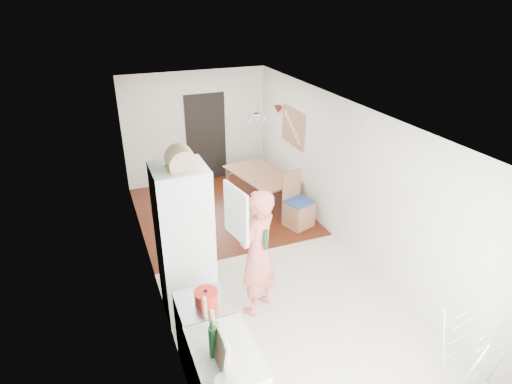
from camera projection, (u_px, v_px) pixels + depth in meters
room_shell at (254, 191)px, 6.53m from camera, size 3.20×7.00×2.50m
floor at (254, 259)px, 7.07m from camera, size 3.20×7.00×0.01m
wood_floor_overlay at (221, 210)px, 8.62m from camera, size 3.20×3.30×0.01m
sage_wall_panel at (175, 246)px, 4.07m from camera, size 0.02×3.00×1.30m
tile_splashback at (194, 341)px, 3.91m from camera, size 0.02×1.90×0.50m
doorway_recess at (206, 138)px, 9.62m from camera, size 0.90×0.04×2.00m
worktop at (225, 353)px, 4.12m from camera, size 0.62×0.92×0.06m
range_cooker at (206, 335)px, 4.94m from camera, size 0.60×0.60×0.88m
cooker_top at (204, 304)px, 4.74m from camera, size 0.60×0.60×0.04m
fridge_housing at (185, 243)px, 5.53m from camera, size 0.66×0.66×2.15m
fridge_door at (236, 213)px, 5.28m from camera, size 0.14×0.56×0.70m
fridge_interior at (206, 207)px, 5.43m from camera, size 0.02×0.52×0.66m
pinboard at (293, 127)px, 8.52m from camera, size 0.03×0.90×0.70m
pinboard_frame at (292, 127)px, 8.51m from camera, size 0.00×0.94×0.74m
wall_sconce at (278, 110)px, 8.96m from camera, size 0.18×0.18×0.16m
person at (258, 243)px, 5.55m from camera, size 0.94×0.87×2.15m
dining_table at (262, 188)px, 9.01m from camera, size 1.05×1.53×0.49m
dining_chair at (299, 201)px, 7.85m from camera, size 0.56×0.56×1.05m
stool at (247, 222)px, 7.81m from camera, size 0.37×0.37×0.40m
grey_drape at (248, 208)px, 7.67m from camera, size 0.48×0.48×0.19m
drying_rack at (473, 350)px, 4.73m from camera, size 0.50×0.47×0.89m
bread_bin at (181, 161)px, 4.97m from camera, size 0.39×0.37×0.19m
red_casserole at (206, 297)px, 4.69m from camera, size 0.32×0.32×0.16m
held_bottle at (266, 240)px, 5.40m from camera, size 0.06×0.06×0.28m
bottle_a at (213, 342)px, 3.98m from camera, size 0.10×0.10×0.34m
bottle_b at (217, 338)px, 4.08m from camera, size 0.07×0.07×0.26m
bottle_c at (226, 352)px, 3.95m from camera, size 0.09×0.09×0.21m
pepper_mill_front at (212, 322)px, 4.30m from camera, size 0.06×0.06×0.21m
pepper_mill_back at (205, 309)px, 4.49m from camera, size 0.06×0.06×0.20m
chopping_boards at (220, 350)px, 3.89m from camera, size 0.09×0.25×0.34m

